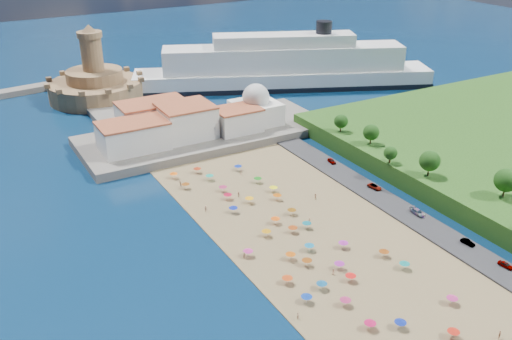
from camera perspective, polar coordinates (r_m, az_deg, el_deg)
ground at (r=147.53m, az=3.46°, el=-6.74°), size 700.00×700.00×0.00m
terrace at (r=208.83m, az=-5.08°, el=3.59°), size 90.00×36.00×3.00m
jetty at (r=233.01m, az=-13.67°, el=5.20°), size 18.00×70.00×2.40m
waterfront_buildings at (r=202.50m, az=-8.58°, el=4.63°), size 57.00×29.00×11.00m
domed_building at (r=213.06m, az=-0.02°, el=6.27°), size 16.00×16.00×15.00m
fortress at (r=259.11m, az=-15.76°, el=8.24°), size 40.00×40.00×32.40m
cruise_ship at (r=266.82m, az=2.76°, el=10.12°), size 134.31×73.51×30.04m
beach_parasols at (r=136.98m, az=6.20°, el=-8.54°), size 31.64×116.40×2.20m
beachgoers at (r=148.76m, az=2.08°, el=-5.90°), size 34.30×97.34×1.90m
parked_cars at (r=164.86m, az=14.71°, el=-3.39°), size 2.66×71.81×1.42m
hillside_trees at (r=166.29m, az=19.83°, el=-0.43°), size 17.54×108.80×8.16m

